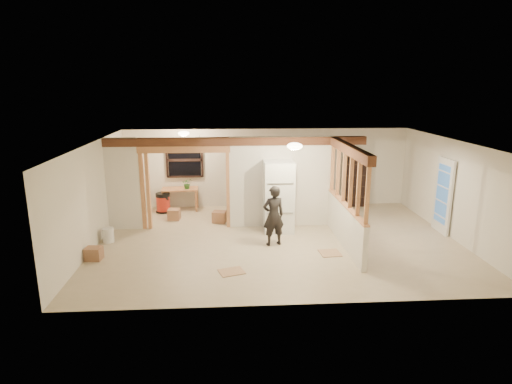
{
  "coord_description": "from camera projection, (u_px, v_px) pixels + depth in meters",
  "views": [
    {
      "loc": [
        -1.21,
        -10.16,
        3.86
      ],
      "look_at": [
        -0.53,
        0.4,
        1.18
      ],
      "focal_mm": 30.0,
      "sensor_mm": 36.0,
      "label": 1
    }
  ],
  "objects": [
    {
      "name": "work_table",
      "position": [
        180.0,
        199.0,
        13.42
      ],
      "size": [
        1.14,
        0.61,
        0.7
      ],
      "primitive_type": "cube",
      "rotation": [
        0.0,
        0.0,
        0.05
      ],
      "color": "tan",
      "rests_on": "floor"
    },
    {
      "name": "wall_front",
      "position": [
        300.0,
        239.0,
        7.4
      ],
      "size": [
        9.0,
        0.01,
        2.5
      ],
      "primitive_type": "cube",
      "color": "silver",
      "rests_on": "floor"
    },
    {
      "name": "wall_back",
      "position": [
        267.0,
        168.0,
        13.69
      ],
      "size": [
        9.0,
        0.01,
        2.5
      ],
      "primitive_type": "cube",
      "color": "silver",
      "rests_on": "floor"
    },
    {
      "name": "wall_right",
      "position": [
        455.0,
        190.0,
        10.83
      ],
      "size": [
        0.01,
        6.5,
        2.5
      ],
      "primitive_type": "cube",
      "color": "silver",
      "rests_on": "floor"
    },
    {
      "name": "ceiling",
      "position": [
        279.0,
        143.0,
        10.24
      ],
      "size": [
        9.0,
        6.5,
        0.01
      ],
      "primitive_type": "cube",
      "color": "white"
    },
    {
      "name": "ceiling_dome_main",
      "position": [
        295.0,
        146.0,
        9.78
      ],
      "size": [
        0.36,
        0.36,
        0.16
      ],
      "primitive_type": "ellipsoid",
      "color": "#FFEABF",
      "rests_on": "ceiling"
    },
    {
      "name": "floor_panel_near",
      "position": [
        330.0,
        253.0,
        10.04
      ],
      "size": [
        0.51,
        0.51,
        0.02
      ],
      "primitive_type": "cube",
      "rotation": [
        0.0,
        0.0,
        0.09
      ],
      "color": "tan",
      "rests_on": "floor"
    },
    {
      "name": "doorway_frame",
      "position": [
        186.0,
        189.0,
        11.6
      ],
      "size": [
        2.46,
        0.14,
        2.2
      ],
      "primitive_type": "cube",
      "color": "tan",
      "rests_on": "floor"
    },
    {
      "name": "partition_center",
      "position": [
        281.0,
        182.0,
        11.72
      ],
      "size": [
        2.8,
        0.12,
        2.5
      ],
      "primitive_type": "cube",
      "color": "silver",
      "rests_on": "floor"
    },
    {
      "name": "potted_plant",
      "position": [
        187.0,
        184.0,
        13.22
      ],
      "size": [
        0.34,
        0.31,
        0.34
      ],
      "primitive_type": "imported",
      "rotation": [
        0.0,
        0.0,
        0.17
      ],
      "color": "#2B5421",
      "rests_on": "work_table"
    },
    {
      "name": "wall_left",
      "position": [
        92.0,
        196.0,
        10.27
      ],
      "size": [
        0.01,
        6.5,
        2.5
      ],
      "primitive_type": "cube",
      "color": "silver",
      "rests_on": "floor"
    },
    {
      "name": "stud_partition",
      "position": [
        347.0,
        179.0,
        10.16
      ],
      "size": [
        0.14,
        3.2,
        1.32
      ],
      "primitive_type": "cube",
      "color": "tan",
      "rests_on": "pony_wall"
    },
    {
      "name": "floor",
      "position": [
        278.0,
        241.0,
        10.85
      ],
      "size": [
        9.0,
        6.5,
        0.01
      ],
      "primitive_type": "cube",
      "color": "#C1AC8F",
      "rests_on": "ground"
    },
    {
      "name": "box_front",
      "position": [
        94.0,
        254.0,
        9.65
      ],
      "size": [
        0.38,
        0.33,
        0.29
      ],
      "primitive_type": "cube",
      "rotation": [
        0.0,
        0.0,
        -0.11
      ],
      "color": "#9E6C4C",
      "rests_on": "floor"
    },
    {
      "name": "hanging_bulb",
      "position": [
        200.0,
        147.0,
        11.74
      ],
      "size": [
        0.07,
        0.07,
        0.07
      ],
      "primitive_type": "ellipsoid",
      "color": "#FFD88C",
      "rests_on": "ceiling"
    },
    {
      "name": "header_beam_right",
      "position": [
        349.0,
        149.0,
        9.98
      ],
      "size": [
        0.18,
        3.3,
        0.22
      ],
      "primitive_type": "cube",
      "color": "brown",
      "rests_on": "ceiling"
    },
    {
      "name": "box_util_b",
      "position": [
        174.0,
        214.0,
        12.52
      ],
      "size": [
        0.36,
        0.36,
        0.31
      ],
      "primitive_type": "cube",
      "rotation": [
        0.0,
        0.0,
        -0.08
      ],
      "color": "#9E6C4C",
      "rests_on": "floor"
    },
    {
      "name": "floor_panel_far",
      "position": [
        232.0,
        272.0,
        9.04
      ],
      "size": [
        0.61,
        0.55,
        0.02
      ],
      "primitive_type": "cube",
      "rotation": [
        0.0,
        0.0,
        0.31
      ],
      "color": "tan",
      "rests_on": "floor"
    },
    {
      "name": "bookshelf",
      "position": [
        356.0,
        182.0,
        13.78
      ],
      "size": [
        0.81,
        0.27,
        1.61
      ],
      "primitive_type": "cube",
      "color": "black",
      "rests_on": "floor"
    },
    {
      "name": "shop_vac",
      "position": [
        163.0,
        203.0,
        13.19
      ],
      "size": [
        0.58,
        0.58,
        0.62
      ],
      "primitive_type": "cylinder",
      "rotation": [
        0.0,
        0.0,
        -0.27
      ],
      "color": "red",
      "rests_on": "floor"
    },
    {
      "name": "ceiling_dome_util",
      "position": [
        184.0,
        133.0,
        12.32
      ],
      "size": [
        0.32,
        0.32,
        0.14
      ],
      "primitive_type": "ellipsoid",
      "color": "#FFEABF",
      "rests_on": "ceiling"
    },
    {
      "name": "pony_wall",
      "position": [
        345.0,
        226.0,
        10.44
      ],
      "size": [
        0.12,
        3.2,
        1.0
      ],
      "primitive_type": "cube",
      "color": "silver",
      "rests_on": "floor"
    },
    {
      "name": "bucket",
      "position": [
        108.0,
        235.0,
        10.72
      ],
      "size": [
        0.29,
        0.29,
        0.36
      ],
      "primitive_type": "cylinder",
      "rotation": [
        0.0,
        0.0,
        0.02
      ],
      "color": "white",
      "rests_on": "floor"
    },
    {
      "name": "window_back",
      "position": [
        185.0,
        160.0,
        13.38
      ],
      "size": [
        1.12,
        0.1,
        1.1
      ],
      "primitive_type": "cube",
      "color": "black",
      "rests_on": "wall_back"
    },
    {
      "name": "woman",
      "position": [
        274.0,
        216.0,
        10.41
      ],
      "size": [
        0.62,
        0.49,
        1.5
      ],
      "primitive_type": "imported",
      "rotation": [
        0.0,
        0.0,
        3.42
      ],
      "color": "black",
      "rests_on": "floor"
    },
    {
      "name": "header_beam_back",
      "position": [
        237.0,
        141.0,
        11.37
      ],
      "size": [
        7.0,
        0.18,
        0.22
      ],
      "primitive_type": "cube",
      "color": "brown",
      "rests_on": "ceiling"
    },
    {
      "name": "refrigerator",
      "position": [
        279.0,
        197.0,
        11.36
      ],
      "size": [
        0.78,
        0.76,
        1.9
      ],
      "primitive_type": "cube",
      "color": "white",
      "rests_on": "floor"
    },
    {
      "name": "french_door",
      "position": [
        443.0,
        196.0,
        11.27
      ],
      "size": [
        0.12,
        0.86,
        2.0
      ],
      "primitive_type": "cube",
      "color": "white",
      "rests_on": "floor"
    },
    {
      "name": "box_util_a",
      "position": [
        219.0,
        217.0,
        12.26
      ],
      "size": [
        0.44,
        0.4,
        0.32
      ],
      "primitive_type": "cube",
      "rotation": [
        0.0,
        0.0,
        -0.23
      ],
      "color": "#9E6C4C",
      "rests_on": "floor"
    },
    {
      "name": "partition_left_stub",
      "position": [
        123.0,
        184.0,
        11.46
      ],
      "size": [
        0.9,
        0.12,
        2.5
      ],
      "primitive_type": "cube",
      "color": "silver",
      "rests_on": "floor"
    }
  ]
}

